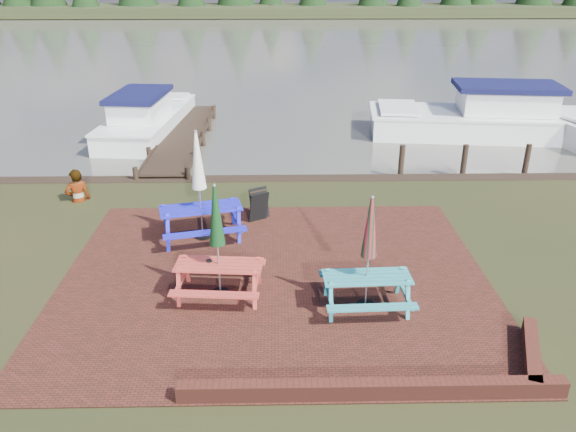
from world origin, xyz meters
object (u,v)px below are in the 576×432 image
(picnic_table_teal, at_px, (367,271))
(jetty, at_px, (183,137))
(chalkboard, at_px, (259,205))
(boat_near, at_px, (482,119))
(picnic_table_red, at_px, (219,259))
(boat_jetty, at_px, (147,120))
(picnic_table_blue, at_px, (200,202))
(person, at_px, (74,170))

(picnic_table_teal, xyz_separation_m, jetty, (-5.25, 11.41, -0.70))
(chalkboard, height_order, boat_near, boat_near)
(picnic_table_teal, relative_size, picnic_table_red, 0.98)
(boat_jetty, bearing_deg, jetty, -36.76)
(jetty, bearing_deg, picnic_table_blue, -78.22)
(picnic_table_blue, xyz_separation_m, chalkboard, (1.35, 1.01, -0.51))
(picnic_table_teal, distance_m, chalkboard, 4.66)
(picnic_table_blue, bearing_deg, boat_jetty, 95.28)
(picnic_table_red, xyz_separation_m, person, (-4.43, 4.97, 0.09))
(boat_near, distance_m, person, 15.33)
(chalkboard, bearing_deg, person, 135.66)
(person, bearing_deg, picnic_table_red, 107.25)
(chalkboard, distance_m, boat_near, 11.89)
(person, bearing_deg, jetty, -133.26)
(chalkboard, bearing_deg, boat_near, 14.40)
(picnic_table_red, distance_m, boat_jetty, 13.01)
(picnic_table_red, relative_size, boat_jetty, 0.34)
(boat_near, relative_size, person, 4.66)
(boat_jetty, bearing_deg, picnic_table_red, -66.89)
(boat_jetty, height_order, boat_near, boat_near)
(chalkboard, bearing_deg, picnic_table_blue, -172.70)
(picnic_table_teal, distance_m, picnic_table_blue, 4.69)
(chalkboard, relative_size, boat_near, 0.09)
(chalkboard, distance_m, person, 5.31)
(picnic_table_red, distance_m, person, 6.66)
(chalkboard, relative_size, person, 0.44)
(picnic_table_teal, height_order, picnic_table_red, picnic_table_red)
(chalkboard, xyz_separation_m, person, (-5.11, 1.36, 0.51))
(picnic_table_teal, distance_m, picnic_table_red, 2.90)
(picnic_table_red, relative_size, person, 1.28)
(picnic_table_red, distance_m, picnic_table_blue, 2.69)
(picnic_table_red, xyz_separation_m, boat_jetty, (-4.02, 12.37, -0.44))
(jetty, xyz_separation_m, person, (-2.03, -5.95, 0.81))
(picnic_table_teal, height_order, boat_jetty, picnic_table_teal)
(boat_jetty, xyz_separation_m, boat_near, (13.28, -0.51, 0.08))
(chalkboard, bearing_deg, boat_jetty, 88.80)
(picnic_table_teal, bearing_deg, picnic_table_red, 168.15)
(picnic_table_blue, bearing_deg, picnic_table_red, -89.34)
(picnic_table_red, height_order, boat_jetty, picnic_table_red)
(picnic_table_blue, relative_size, chalkboard, 3.27)
(person, bearing_deg, boat_near, -177.73)
(boat_near, bearing_deg, picnic_table_red, 148.70)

